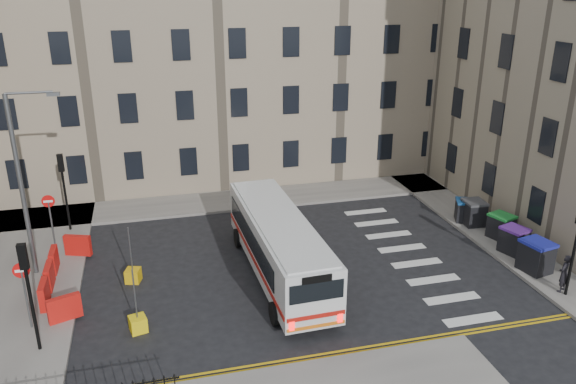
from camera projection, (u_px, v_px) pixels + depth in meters
name	position (u px, v px, depth m)	size (l,w,h in m)	color
ground	(327.00, 261.00, 26.33)	(120.00, 120.00, 0.00)	black
pavement_north	(183.00, 205.00, 32.69)	(36.00, 3.20, 0.15)	slate
pavement_east	(455.00, 210.00, 32.02)	(2.40, 26.00, 0.15)	slate
pavement_west	(8.00, 287.00, 23.95)	(6.00, 22.00, 0.15)	slate
terrace_north	(150.00, 43.00, 35.69)	(38.30, 10.80, 17.20)	gray
traffic_light_nw	(63.00, 180.00, 28.41)	(0.28, 0.22, 4.10)	black
traffic_light_sw	(27.00, 281.00, 18.90)	(0.28, 0.22, 4.10)	black
streetlamp	(21.00, 184.00, 23.58)	(0.50, 0.22, 8.14)	#595B5E
no_entry_north	(50.00, 210.00, 26.76)	(0.60, 0.08, 3.00)	#595B5E
no_entry_south	(23.00, 282.00, 20.42)	(0.60, 0.08, 3.00)	#595B5E
roadworks_barriers	(58.00, 275.00, 23.80)	(1.66, 6.26, 1.00)	red
bus	(278.00, 243.00, 24.51)	(2.83, 10.28, 2.76)	silver
wheelie_bin_a	(536.00, 256.00, 24.95)	(1.36, 1.49, 1.43)	black
wheelie_bin_b	(514.00, 240.00, 26.68)	(1.31, 1.40, 1.27)	black
wheelie_bin_c	(501.00, 226.00, 28.20)	(1.29, 1.38, 1.25)	black
wheelie_bin_d	(473.00, 212.00, 29.76)	(1.13, 1.27, 1.33)	black
wheelie_bin_e	(464.00, 210.00, 30.26)	(1.26, 1.34, 1.17)	black
pedestrian	(564.00, 273.00, 23.24)	(0.61, 0.40, 1.67)	black
bollard_yellow	(133.00, 275.00, 24.47)	(0.60, 0.60, 0.60)	#DCA60C
bollard_chevron	(138.00, 324.00, 21.02)	(0.60, 0.60, 0.60)	yellow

